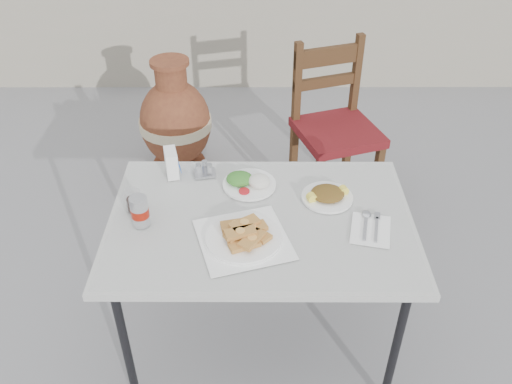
{
  "coord_description": "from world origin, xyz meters",
  "views": [
    {
      "loc": [
        0.15,
        -1.65,
        1.94
      ],
      "look_at": [
        0.15,
        -0.07,
        0.76
      ],
      "focal_mm": 38.0,
      "sensor_mm": 36.0,
      "label": 1
    }
  ],
  "objects_px": {
    "cafe_table": "(261,228)",
    "chair": "(334,126)",
    "condiment_caddy": "(205,170)",
    "salad_rice_plate": "(249,182)",
    "salad_chopped_plate": "(327,195)",
    "soda_can": "(140,211)",
    "pide_plate": "(243,233)",
    "terracotta_urn": "(176,124)",
    "napkin_holder": "(172,163)",
    "cola_glass": "(134,202)"
  },
  "relations": [
    {
      "from": "soda_can",
      "to": "terracotta_urn",
      "type": "relative_size",
      "value": 0.16
    },
    {
      "from": "pide_plate",
      "to": "salad_rice_plate",
      "type": "bearing_deg",
      "value": 87.22
    },
    {
      "from": "napkin_holder",
      "to": "terracotta_urn",
      "type": "bearing_deg",
      "value": 84.01
    },
    {
      "from": "salad_rice_plate",
      "to": "napkin_holder",
      "type": "height_order",
      "value": "napkin_holder"
    },
    {
      "from": "pide_plate",
      "to": "soda_can",
      "type": "height_order",
      "value": "soda_can"
    },
    {
      "from": "salad_chopped_plate",
      "to": "soda_can",
      "type": "bearing_deg",
      "value": -167.66
    },
    {
      "from": "pide_plate",
      "to": "terracotta_urn",
      "type": "height_order",
      "value": "terracotta_urn"
    },
    {
      "from": "cafe_table",
      "to": "chair",
      "type": "height_order",
      "value": "chair"
    },
    {
      "from": "cola_glass",
      "to": "napkin_holder",
      "type": "bearing_deg",
      "value": 63.81
    },
    {
      "from": "soda_can",
      "to": "chair",
      "type": "distance_m",
      "value": 1.38
    },
    {
      "from": "napkin_holder",
      "to": "chair",
      "type": "xyz_separation_m",
      "value": [
        0.77,
        0.75,
        -0.26
      ]
    },
    {
      "from": "cafe_table",
      "to": "chair",
      "type": "xyz_separation_m",
      "value": [
        0.41,
        1.03,
        -0.16
      ]
    },
    {
      "from": "pide_plate",
      "to": "chair",
      "type": "bearing_deg",
      "value": 67.67
    },
    {
      "from": "cafe_table",
      "to": "soda_can",
      "type": "xyz_separation_m",
      "value": [
        -0.43,
        -0.03,
        0.11
      ]
    },
    {
      "from": "cafe_table",
      "to": "condiment_caddy",
      "type": "distance_m",
      "value": 0.36
    },
    {
      "from": "cafe_table",
      "to": "terracotta_urn",
      "type": "distance_m",
      "value": 1.41
    },
    {
      "from": "pide_plate",
      "to": "condiment_caddy",
      "type": "bearing_deg",
      "value": 112.48
    },
    {
      "from": "salad_chopped_plate",
      "to": "chair",
      "type": "distance_m",
      "value": 0.95
    },
    {
      "from": "cafe_table",
      "to": "salad_rice_plate",
      "type": "relative_size",
      "value": 5.28
    },
    {
      "from": "salad_rice_plate",
      "to": "cola_glass",
      "type": "xyz_separation_m",
      "value": [
        -0.42,
        -0.15,
        0.02
      ]
    },
    {
      "from": "salad_rice_plate",
      "to": "cafe_table",
      "type": "bearing_deg",
      "value": -76.99
    },
    {
      "from": "pide_plate",
      "to": "salad_chopped_plate",
      "type": "height_order",
      "value": "pide_plate"
    },
    {
      "from": "pide_plate",
      "to": "salad_chopped_plate",
      "type": "bearing_deg",
      "value": 36.65
    },
    {
      "from": "salad_chopped_plate",
      "to": "salad_rice_plate",
      "type": "bearing_deg",
      "value": 164.45
    },
    {
      "from": "condiment_caddy",
      "to": "cafe_table",
      "type": "bearing_deg",
      "value": -50.82
    },
    {
      "from": "cafe_table",
      "to": "chair",
      "type": "bearing_deg",
      "value": 68.29
    },
    {
      "from": "soda_can",
      "to": "terracotta_urn",
      "type": "xyz_separation_m",
      "value": [
        -0.06,
        1.32,
        -0.39
      ]
    },
    {
      "from": "salad_chopped_plate",
      "to": "soda_can",
      "type": "height_order",
      "value": "soda_can"
    },
    {
      "from": "salad_chopped_plate",
      "to": "condiment_caddy",
      "type": "relative_size",
      "value": 2.08
    },
    {
      "from": "condiment_caddy",
      "to": "salad_chopped_plate",
      "type": "bearing_deg",
      "value": -18.42
    },
    {
      "from": "cola_glass",
      "to": "terracotta_urn",
      "type": "height_order",
      "value": "cola_glass"
    },
    {
      "from": "chair",
      "to": "salad_chopped_plate",
      "type": "bearing_deg",
      "value": -118.39
    },
    {
      "from": "salad_rice_plate",
      "to": "cola_glass",
      "type": "height_order",
      "value": "cola_glass"
    },
    {
      "from": "cola_glass",
      "to": "condiment_caddy",
      "type": "bearing_deg",
      "value": 42.9
    },
    {
      "from": "napkin_holder",
      "to": "condiment_caddy",
      "type": "bearing_deg",
      "value": -14.98
    },
    {
      "from": "salad_rice_plate",
      "to": "terracotta_urn",
      "type": "distance_m",
      "value": 1.23
    },
    {
      "from": "pide_plate",
      "to": "salad_rice_plate",
      "type": "relative_size",
      "value": 1.78
    },
    {
      "from": "salad_chopped_plate",
      "to": "condiment_caddy",
      "type": "distance_m",
      "value": 0.51
    },
    {
      "from": "salad_rice_plate",
      "to": "salad_chopped_plate",
      "type": "distance_m",
      "value": 0.31
    },
    {
      "from": "salad_chopped_plate",
      "to": "terracotta_urn",
      "type": "xyz_separation_m",
      "value": [
        -0.75,
        1.17,
        -0.35
      ]
    },
    {
      "from": "cafe_table",
      "to": "chair",
      "type": "relative_size",
      "value": 1.22
    },
    {
      "from": "condiment_caddy",
      "to": "cola_glass",
      "type": "bearing_deg",
      "value": -137.1
    },
    {
      "from": "salad_rice_plate",
      "to": "chair",
      "type": "height_order",
      "value": "chair"
    },
    {
      "from": "cafe_table",
      "to": "salad_chopped_plate",
      "type": "distance_m",
      "value": 0.29
    },
    {
      "from": "cafe_table",
      "to": "chair",
      "type": "distance_m",
      "value": 1.12
    },
    {
      "from": "cola_glass",
      "to": "condiment_caddy",
      "type": "xyz_separation_m",
      "value": [
        0.24,
        0.23,
        -0.02
      ]
    },
    {
      "from": "cafe_table",
      "to": "cola_glass",
      "type": "height_order",
      "value": "cola_glass"
    },
    {
      "from": "pide_plate",
      "to": "chair",
      "type": "distance_m",
      "value": 1.26
    },
    {
      "from": "condiment_caddy",
      "to": "pide_plate",
      "type": "bearing_deg",
      "value": -67.52
    },
    {
      "from": "cola_glass",
      "to": "terracotta_urn",
      "type": "relative_size",
      "value": 0.11
    }
  ]
}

